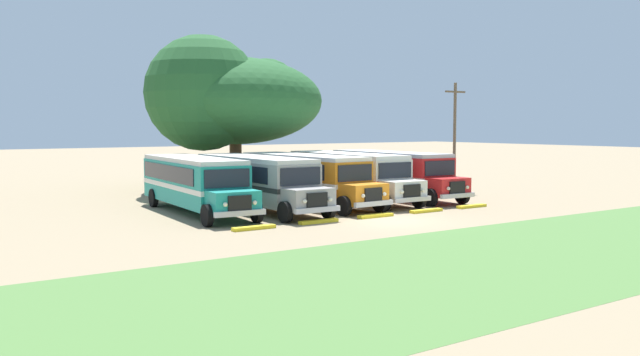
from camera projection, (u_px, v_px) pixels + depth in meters
name	position (u px, v px, depth m)	size (l,w,h in m)	color
ground_plane	(393.00, 220.00, 30.86)	(220.00, 220.00, 0.00)	#937F60
foreground_grass_strip	(553.00, 249.00, 23.63)	(80.00, 10.54, 0.01)	#4C7538
parked_bus_slot_0	(195.00, 182.00, 33.61)	(3.30, 10.93, 2.82)	teal
parked_bus_slot_1	(257.00, 180.00, 34.63)	(2.75, 10.85, 2.82)	#9E9993
parked_bus_slot_2	(306.00, 177.00, 36.83)	(3.06, 10.89, 2.82)	orange
parked_bus_slot_3	(349.00, 174.00, 38.90)	(3.01, 10.88, 2.82)	silver
parked_bus_slot_4	(392.00, 172.00, 40.77)	(3.05, 10.89, 2.82)	red
curb_wheelstop_0	(254.00, 228.00, 28.15)	(2.00, 0.36, 0.15)	yellow
curb_wheelstop_1	(319.00, 221.00, 30.03)	(2.00, 0.36, 0.15)	yellow
curb_wheelstop_2	(376.00, 216.00, 31.92)	(2.00, 0.36, 0.15)	yellow
curb_wheelstop_3	(426.00, 211.00, 33.80)	(2.00, 0.36, 0.15)	yellow
curb_wheelstop_4	(472.00, 206.00, 35.68)	(2.00, 0.36, 0.15)	yellow
broad_shade_tree	(226.00, 98.00, 45.63)	(12.50, 13.44, 10.37)	brown
utility_pole	(455.00, 134.00, 44.11)	(1.80, 0.20, 7.30)	brown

